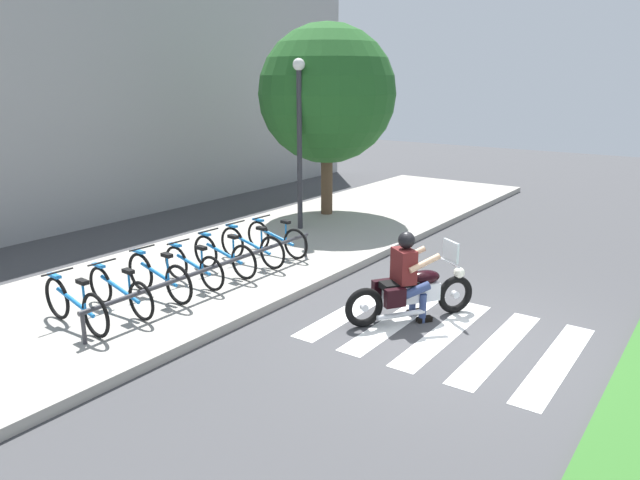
{
  "coord_description": "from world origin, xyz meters",
  "views": [
    {
      "loc": [
        -7.65,
        -3.2,
        3.67
      ],
      "look_at": [
        -0.04,
        2.21,
        1.1
      ],
      "focal_mm": 33.36,
      "sensor_mm": 36.0,
      "label": 1
    }
  ],
  "objects_px": {
    "rider": "(408,270)",
    "bicycle_0": "(75,305)",
    "bicycle_3": "(193,266)",
    "bicycle_4": "(224,255)",
    "bicycle_5": "(252,246)",
    "street_lamp": "(299,130)",
    "bicycle_1": "(120,291)",
    "bike_rack": "(216,268)",
    "bicycle_2": "(159,277)",
    "tree_near_rack": "(327,94)",
    "bicycle_6": "(276,238)",
    "motorcycle": "(412,292)"
  },
  "relations": [
    {
      "from": "motorcycle",
      "to": "tree_near_rack",
      "type": "distance_m",
      "value": 7.49
    },
    {
      "from": "bicycle_0",
      "to": "bike_rack",
      "type": "distance_m",
      "value": 2.33
    },
    {
      "from": "bicycle_2",
      "to": "bicycle_5",
      "type": "height_order",
      "value": "bicycle_2"
    },
    {
      "from": "bicycle_5",
      "to": "bicycle_3",
      "type": "bearing_deg",
      "value": 180.0
    },
    {
      "from": "bicycle_1",
      "to": "rider",
      "type": "bearing_deg",
      "value": -54.12
    },
    {
      "from": "bicycle_5",
      "to": "bike_rack",
      "type": "bearing_deg",
      "value": -159.87
    },
    {
      "from": "street_lamp",
      "to": "motorcycle",
      "type": "bearing_deg",
      "value": -124.56
    },
    {
      "from": "bicycle_3",
      "to": "bicycle_6",
      "type": "xyz_separation_m",
      "value": [
        2.27,
        0.0,
        0.0
      ]
    },
    {
      "from": "motorcycle",
      "to": "street_lamp",
      "type": "relative_size",
      "value": 0.46
    },
    {
      "from": "rider",
      "to": "bike_rack",
      "type": "height_order",
      "value": "rider"
    },
    {
      "from": "bicycle_2",
      "to": "street_lamp",
      "type": "xyz_separation_m",
      "value": [
        5.06,
        0.94,
        1.97
      ]
    },
    {
      "from": "bicycle_1",
      "to": "bike_rack",
      "type": "relative_size",
      "value": 0.33
    },
    {
      "from": "bicycle_4",
      "to": "bike_rack",
      "type": "relative_size",
      "value": 0.33
    },
    {
      "from": "bicycle_1",
      "to": "bike_rack",
      "type": "height_order",
      "value": "bicycle_1"
    },
    {
      "from": "rider",
      "to": "bicycle_1",
      "type": "bearing_deg",
      "value": 125.88
    },
    {
      "from": "rider",
      "to": "bicycle_4",
      "type": "distance_m",
      "value": 3.62
    },
    {
      "from": "bike_rack",
      "to": "bicycle_6",
      "type": "bearing_deg",
      "value": 13.74
    },
    {
      "from": "bicycle_6",
      "to": "rider",
      "type": "bearing_deg",
      "value": -108.24
    },
    {
      "from": "motorcycle",
      "to": "bicycle_4",
      "type": "bearing_deg",
      "value": 96.15
    },
    {
      "from": "motorcycle",
      "to": "bicycle_3",
      "type": "relative_size",
      "value": 1.21
    },
    {
      "from": "bicycle_5",
      "to": "tree_near_rack",
      "type": "xyz_separation_m",
      "value": [
        4.48,
        1.34,
        2.74
      ]
    },
    {
      "from": "bicycle_1",
      "to": "street_lamp",
      "type": "distance_m",
      "value": 6.22
    },
    {
      "from": "bicycle_2",
      "to": "bicycle_0",
      "type": "bearing_deg",
      "value": 179.99
    },
    {
      "from": "street_lamp",
      "to": "bicycle_1",
      "type": "bearing_deg",
      "value": -170.79
    },
    {
      "from": "bicycle_3",
      "to": "bicycle_6",
      "type": "bearing_deg",
      "value": 0.0
    },
    {
      "from": "street_lamp",
      "to": "bicycle_4",
      "type": "bearing_deg",
      "value": -165.1
    },
    {
      "from": "bicycle_2",
      "to": "bike_rack",
      "type": "xyz_separation_m",
      "value": [
        0.76,
        -0.55,
        0.06
      ]
    },
    {
      "from": "rider",
      "to": "bicycle_1",
      "type": "relative_size",
      "value": 0.84
    },
    {
      "from": "bicycle_2",
      "to": "tree_near_rack",
      "type": "height_order",
      "value": "tree_near_rack"
    },
    {
      "from": "motorcycle",
      "to": "street_lamp",
      "type": "xyz_separation_m",
      "value": [
        3.15,
        4.58,
        2.03
      ]
    },
    {
      "from": "motorcycle",
      "to": "bicycle_4",
      "type": "distance_m",
      "value": 3.66
    },
    {
      "from": "bicycle_0",
      "to": "bicycle_5",
      "type": "height_order",
      "value": "bicycle_0"
    },
    {
      "from": "rider",
      "to": "bicycle_4",
      "type": "xyz_separation_m",
      "value": [
        -0.33,
        3.59,
        -0.31
      ]
    },
    {
      "from": "motorcycle",
      "to": "bicycle_5",
      "type": "relative_size",
      "value": 1.09
    },
    {
      "from": "bicycle_3",
      "to": "bicycle_4",
      "type": "bearing_deg",
      "value": -0.02
    },
    {
      "from": "bicycle_3",
      "to": "motorcycle",
      "type": "bearing_deg",
      "value": -72.49
    },
    {
      "from": "bicycle_0",
      "to": "bike_rack",
      "type": "height_order",
      "value": "bicycle_0"
    },
    {
      "from": "bike_rack",
      "to": "street_lamp",
      "type": "bearing_deg",
      "value": 19.19
    },
    {
      "from": "bicycle_4",
      "to": "tree_near_rack",
      "type": "distance_m",
      "value": 6.06
    },
    {
      "from": "rider",
      "to": "bike_rack",
      "type": "distance_m",
      "value": 3.23
    },
    {
      "from": "tree_near_rack",
      "to": "rider",
      "type": "bearing_deg",
      "value": -134.86
    },
    {
      "from": "rider",
      "to": "bicycle_0",
      "type": "relative_size",
      "value": 0.84
    },
    {
      "from": "bicycle_1",
      "to": "tree_near_rack",
      "type": "relative_size",
      "value": 0.34
    },
    {
      "from": "motorcycle",
      "to": "bicycle_3",
      "type": "xyz_separation_m",
      "value": [
        -1.15,
        3.64,
        0.04
      ]
    },
    {
      "from": "rider",
      "to": "bicycle_6",
      "type": "bearing_deg",
      "value": 71.76
    },
    {
      "from": "bicycle_0",
      "to": "bicycle_6",
      "type": "height_order",
      "value": "bicycle_0"
    },
    {
      "from": "motorcycle",
      "to": "bike_rack",
      "type": "distance_m",
      "value": 3.29
    },
    {
      "from": "bicycle_2",
      "to": "tree_near_rack",
      "type": "xyz_separation_m",
      "value": [
        6.75,
        1.34,
        2.73
      ]
    },
    {
      "from": "bicycle_2",
      "to": "bicycle_5",
      "type": "relative_size",
      "value": 0.97
    },
    {
      "from": "bicycle_0",
      "to": "bicycle_4",
      "type": "height_order",
      "value": "bicycle_0"
    }
  ]
}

